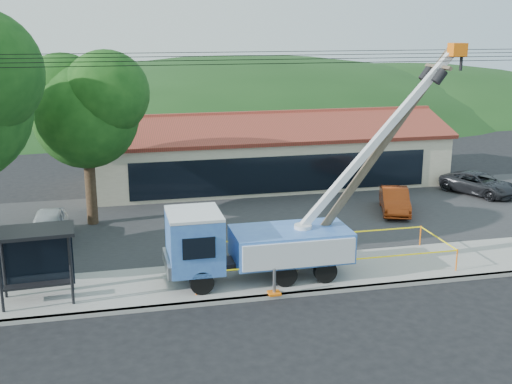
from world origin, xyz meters
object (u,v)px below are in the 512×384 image
at_px(car_red, 394,214).
at_px(car_silver, 50,243).
at_px(leaning_pole, 379,151).
at_px(utility_truck, 255,240).
at_px(car_dark, 478,196).
at_px(bus_shelter, 35,247).

bearing_deg(car_red, car_silver, -158.28).
distance_m(leaning_pole, car_silver, 16.00).
bearing_deg(utility_truck, car_dark, 31.37).
bearing_deg(car_dark, leaning_pole, -164.71).
distance_m(utility_truck, leaning_pole, 6.21).
distance_m(leaning_pole, car_red, 9.82).
bearing_deg(leaning_pole, car_red, 59.06).
bearing_deg(bus_shelter, car_red, 19.68).
height_order(utility_truck, bus_shelter, utility_truck).
relative_size(utility_truck, car_silver, 2.83).
bearing_deg(car_silver, car_red, 3.30).
bearing_deg(car_dark, car_red, 173.80).
xyz_separation_m(utility_truck, car_red, (9.54, 7.47, -1.76)).
height_order(utility_truck, car_silver, utility_truck).
bearing_deg(car_dark, bus_shelter, 176.22).
relative_size(car_silver, car_dark, 0.91).
bearing_deg(bus_shelter, utility_truck, -2.46).
height_order(utility_truck, car_red, utility_truck).
bearing_deg(bus_shelter, car_silver, 87.99).
relative_size(utility_truck, leaning_pole, 1.31).
bearing_deg(car_silver, leaning_pole, -24.27).
height_order(leaning_pole, car_dark, leaning_pole).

